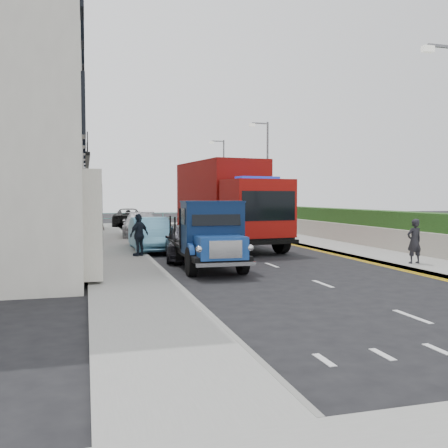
% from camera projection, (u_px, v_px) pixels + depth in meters
% --- Properties ---
extents(ground, '(120.00, 120.00, 0.00)m').
position_uv_depth(ground, '(294.00, 273.00, 15.99)').
color(ground, black).
rests_on(ground, ground).
extents(pavement_west, '(2.40, 38.00, 0.12)m').
position_uv_depth(pavement_west, '(114.00, 248.00, 23.26)').
color(pavement_west, gray).
rests_on(pavement_west, ground).
extents(pavement_east, '(2.60, 38.00, 0.12)m').
position_uv_depth(pavement_east, '(319.00, 243.00, 26.06)').
color(pavement_east, gray).
rests_on(pavement_east, ground).
extents(promenade, '(30.00, 2.50, 0.12)m').
position_uv_depth(promenade, '(162.00, 224.00, 43.89)').
color(promenade, gray).
rests_on(promenade, ground).
extents(sea_plane, '(120.00, 120.00, 0.00)m').
position_uv_depth(sea_plane, '(131.00, 214.00, 73.72)').
color(sea_plane, slate).
rests_on(sea_plane, ground).
extents(terrace_west, '(6.31, 30.20, 14.25)m').
position_uv_depth(terrace_west, '(23.00, 105.00, 25.58)').
color(terrace_west, silver).
rests_on(terrace_west, ground).
extents(garden_east, '(1.45, 28.00, 1.75)m').
position_uv_depth(garden_east, '(352.00, 226.00, 26.53)').
color(garden_east, '#B2AD9E').
rests_on(garden_east, ground).
extents(seafront_railing, '(13.00, 0.08, 1.11)m').
position_uv_depth(seafront_railing, '(163.00, 219.00, 43.09)').
color(seafront_railing, '#59B2A5').
rests_on(seafront_railing, ground).
extents(lamp_mid, '(1.23, 0.18, 7.00)m').
position_uv_depth(lamp_mid, '(266.00, 172.00, 30.36)').
color(lamp_mid, slate).
rests_on(lamp_mid, ground).
extents(lamp_far, '(1.23, 0.18, 7.00)m').
position_uv_depth(lamp_far, '(222.00, 178.00, 39.98)').
color(lamp_far, slate).
rests_on(lamp_far, ground).
extents(bedford_lorry, '(2.03, 4.89, 2.29)m').
position_uv_depth(bedford_lorry, '(211.00, 240.00, 16.35)').
color(bedford_lorry, black).
rests_on(bedford_lorry, ground).
extents(red_lorry, '(3.69, 8.27, 4.19)m').
position_uv_depth(red_lorry, '(228.00, 202.00, 24.08)').
color(red_lorry, black).
rests_on(red_lorry, ground).
extents(parked_car_front, '(2.27, 4.43, 1.44)m').
position_uv_depth(parked_car_front, '(187.00, 241.00, 19.61)').
color(parked_car_front, black).
rests_on(parked_car_front, ground).
extents(parked_car_mid, '(1.68, 4.65, 1.52)m').
position_uv_depth(parked_car_mid, '(151.00, 234.00, 22.59)').
color(parked_car_mid, '#62ACD2').
rests_on(parked_car_mid, ground).
extents(parked_car_rear, '(2.63, 5.50, 1.55)m').
position_uv_depth(parked_car_rear, '(141.00, 225.00, 30.05)').
color(parked_car_rear, '#AFAEB3').
rests_on(parked_car_rear, ground).
extents(seafront_car_left, '(2.94, 5.65, 1.52)m').
position_uv_depth(seafront_car_left, '(128.00, 218.00, 41.09)').
color(seafront_car_left, black).
rests_on(seafront_car_left, ground).
extents(seafront_car_right, '(2.67, 4.94, 1.60)m').
position_uv_depth(seafront_car_right, '(222.00, 219.00, 37.28)').
color(seafront_car_right, '#B0B0B5').
rests_on(seafront_car_right, ground).
extents(pedestrian_east_near, '(0.59, 0.40, 1.57)m').
position_uv_depth(pedestrian_east_near, '(414.00, 241.00, 17.47)').
color(pedestrian_east_near, black).
rests_on(pedestrian_east_near, pavement_east).
extents(pedestrian_west_near, '(1.01, 0.95, 1.67)m').
position_uv_depth(pedestrian_west_near, '(139.00, 235.00, 19.72)').
color(pedestrian_west_near, '#1A2330').
rests_on(pedestrian_west_near, pavement_west).
extents(pedestrian_west_far, '(1.05, 0.79, 1.95)m').
position_uv_depth(pedestrian_west_far, '(95.00, 223.00, 25.61)').
color(pedestrian_west_far, '#3D2E2C').
rests_on(pedestrian_west_far, pavement_west).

